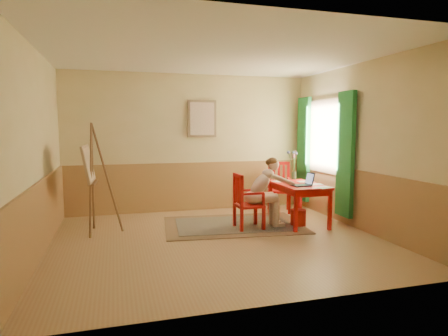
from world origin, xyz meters
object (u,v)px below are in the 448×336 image
object	(u,v)px
table	(298,189)
easel	(91,168)
figure	(265,189)
chair_back	(279,187)
laptop	(304,183)
chair_left	(246,202)

from	to	relation	value
table	easel	world-z (taller)	easel
figure	chair_back	bearing A→B (deg)	55.67
figure	easel	size ratio (longest dim) A/B	0.67
easel	table	bearing A→B (deg)	-5.61
figure	laptop	xyz separation A→B (m)	(0.67, -0.13, 0.10)
chair_back	easel	xyz separation A→B (m)	(-3.61, -0.70, 0.56)
chair_back	table	bearing A→B (deg)	-94.85
chair_left	chair_back	bearing A→B (deg)	46.14
laptop	figure	bearing A→B (deg)	169.00
figure	easel	world-z (taller)	easel
table	easel	xyz separation A→B (m)	(-3.52, 0.35, 0.44)
table	chair_back	bearing A→B (deg)	85.15
table	easel	size ratio (longest dim) A/B	0.67
chair_left	easel	size ratio (longest dim) A/B	0.53
chair_back	easel	bearing A→B (deg)	-169.04
table	chair_left	world-z (taller)	chair_left
laptop	easel	world-z (taller)	easel
chair_left	figure	bearing A→B (deg)	4.00
chair_left	chair_back	distance (m)	1.61
chair_left	table	bearing A→B (deg)	6.37
table	figure	size ratio (longest dim) A/B	1.00
table	chair_back	world-z (taller)	chair_back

